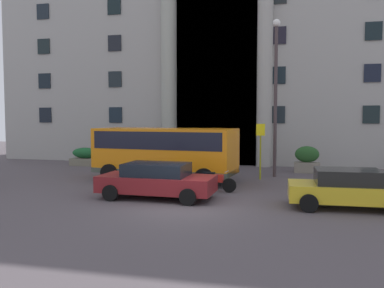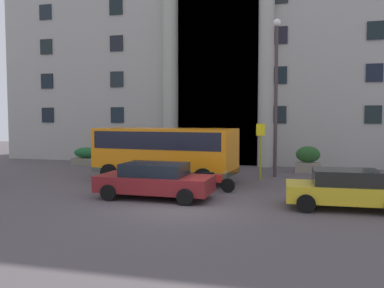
# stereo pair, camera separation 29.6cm
# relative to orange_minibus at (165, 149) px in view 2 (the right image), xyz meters

# --- Properties ---
(ground_plane) EXTENTS (80.00, 64.00, 0.12)m
(ground_plane) POSITION_rel_orange_minibus_xyz_m (2.40, -5.50, -1.64)
(ground_plane) COLOR #4E4549
(office_building_facade) EXTENTS (35.09, 9.74, 15.21)m
(office_building_facade) POSITION_rel_orange_minibus_xyz_m (2.39, 11.97, 6.02)
(office_building_facade) COLOR #9C9893
(office_building_facade) RESTS_ON ground_plane
(orange_minibus) EXTENTS (7.16, 3.35, 2.63)m
(orange_minibus) POSITION_rel_orange_minibus_xyz_m (0.00, 0.00, 0.00)
(orange_minibus) COLOR orange
(orange_minibus) RESTS_ON ground_plane
(bus_stop_sign) EXTENTS (0.44, 0.08, 2.85)m
(bus_stop_sign) POSITION_rel_orange_minibus_xyz_m (4.54, 1.67, 0.17)
(bus_stop_sign) COLOR #979B14
(bus_stop_sign) RESTS_ON ground_plane
(hedge_planter_entrance_left) EXTENTS (1.41, 0.71, 1.53)m
(hedge_planter_entrance_left) POSITION_rel_orange_minibus_xyz_m (6.97, 4.82, -0.85)
(hedge_planter_entrance_left) COLOR gray
(hedge_planter_entrance_left) RESTS_ON ground_plane
(hedge_planter_west) EXTENTS (1.91, 0.91, 1.18)m
(hedge_planter_west) POSITION_rel_orange_minibus_xyz_m (-7.08, 4.99, -1.01)
(hedge_planter_west) COLOR #716D5B
(hedge_planter_west) RESTS_ON ground_plane
(parked_compact_extra) EXTENTS (4.54, 2.17, 1.39)m
(parked_compact_extra) POSITION_rel_orange_minibus_xyz_m (0.94, -4.15, -0.87)
(parked_compact_extra) COLOR maroon
(parked_compact_extra) RESTS_ON ground_plane
(parked_sedan_far) EXTENTS (4.03, 2.06, 1.37)m
(parked_sedan_far) POSITION_rel_orange_minibus_xyz_m (7.94, -4.27, -0.88)
(parked_sedan_far) COLOR gold
(parked_sedan_far) RESTS_ON ground_plane
(scooter_by_planter) EXTENTS (2.04, 0.55, 0.89)m
(scooter_by_planter) POSITION_rel_orange_minibus_xyz_m (2.76, -2.19, -1.12)
(scooter_by_planter) COLOR black
(scooter_by_planter) RESTS_ON ground_plane
(lamppost_plaza_centre) EXTENTS (0.40, 0.40, 8.30)m
(lamppost_plaza_centre) POSITION_rel_orange_minibus_xyz_m (5.23, 2.81, 3.20)
(lamppost_plaza_centre) COLOR #3D3032
(lamppost_plaza_centre) RESTS_ON ground_plane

